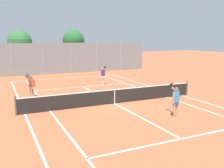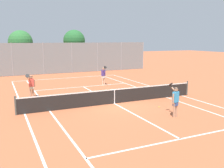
% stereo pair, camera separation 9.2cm
% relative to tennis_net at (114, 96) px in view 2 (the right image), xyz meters
% --- Properties ---
extents(ground_plane, '(120.00, 120.00, 0.00)m').
position_rel_tennis_net_xyz_m(ground_plane, '(0.00, 0.00, -0.51)').
color(ground_plane, '#B25B38').
extents(court_line_markings, '(11.10, 23.90, 0.01)m').
position_rel_tennis_net_xyz_m(court_line_markings, '(0.00, 0.00, -0.51)').
color(court_line_markings, silver).
rests_on(court_line_markings, ground).
extents(tennis_net, '(12.00, 0.10, 1.07)m').
position_rel_tennis_net_xyz_m(tennis_net, '(0.00, 0.00, 0.00)').
color(tennis_net, '#474C47').
rests_on(tennis_net, ground).
extents(player_near_side, '(0.50, 0.86, 1.77)m').
position_rel_tennis_net_xyz_m(player_near_side, '(1.73, -3.87, 0.42)').
color(player_near_side, tan).
rests_on(player_near_side, ground).
extents(player_far_left, '(0.68, 0.73, 1.77)m').
position_rel_tennis_net_xyz_m(player_far_left, '(-4.62, 3.87, 0.42)').
color(player_far_left, tan).
rests_on(player_far_left, ground).
extents(player_far_right, '(0.47, 0.88, 1.77)m').
position_rel_tennis_net_xyz_m(player_far_right, '(1.99, 6.56, 0.42)').
color(player_far_right, '#D8A884').
rests_on(player_far_right, ground).
extents(loose_tennis_ball_2, '(0.07, 0.07, 0.07)m').
position_rel_tennis_net_xyz_m(loose_tennis_ball_2, '(2.07, -1.97, -0.48)').
color(loose_tennis_ball_2, '#D1DB33').
rests_on(loose_tennis_ball_2, ground).
extents(loose_tennis_ball_3, '(0.07, 0.07, 0.07)m').
position_rel_tennis_net_xyz_m(loose_tennis_ball_3, '(-1.43, 1.40, -0.48)').
color(loose_tennis_ball_3, '#D1DB33').
rests_on(loose_tennis_ball_3, ground).
extents(loose_tennis_ball_4, '(0.07, 0.07, 0.07)m').
position_rel_tennis_net_xyz_m(loose_tennis_ball_4, '(-1.60, 0.75, -0.48)').
color(loose_tennis_ball_4, '#D1DB33').
rests_on(loose_tennis_ball_4, ground).
extents(loose_tennis_ball_5, '(0.07, 0.07, 0.07)m').
position_rel_tennis_net_xyz_m(loose_tennis_ball_5, '(4.36, 7.02, -0.48)').
color(loose_tennis_ball_5, '#D1DB33').
rests_on(loose_tennis_ball_5, ground).
extents(back_fence, '(24.01, 0.08, 3.70)m').
position_rel_tennis_net_xyz_m(back_fence, '(0.00, 15.93, 1.34)').
color(back_fence, gray).
rests_on(back_fence, ground).
extents(tree_behind_left, '(2.92, 2.92, 5.19)m').
position_rel_tennis_net_xyz_m(tree_behind_left, '(-3.85, 18.60, 3.15)').
color(tree_behind_left, brown).
rests_on(tree_behind_left, ground).
extents(tree_behind_right, '(2.96, 2.96, 5.39)m').
position_rel_tennis_net_xyz_m(tree_behind_right, '(3.26, 19.58, 3.30)').
color(tree_behind_right, brown).
rests_on(tree_behind_right, ground).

